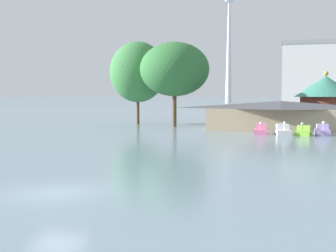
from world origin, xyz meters
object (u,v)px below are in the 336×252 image
Objects in this scene: pedal_boat_lime at (303,131)px; shoreline_tree_tall_left at (138,72)px; pedal_boat_lavender at (322,131)px; pedal_boat_pink at (261,130)px; distant_broadcast_tower at (229,20)px; shoreline_tree_mid at (175,69)px; pedal_boat_white at (283,131)px; green_roof_pavilion at (325,98)px; boathouse at (281,115)px.

shoreline_tree_tall_left reaches higher than pedal_boat_lime.
pedal_boat_lavender is at bearing -25.81° from shoreline_tree_tall_left.
shoreline_tree_tall_left reaches higher than pedal_boat_pink.
distant_broadcast_tower is at bearing 94.23° from shoreline_tree_tall_left.
shoreline_tree_tall_left is 281.56m from distant_broadcast_tower.
shoreline_tree_mid is at bearing -84.41° from distant_broadcast_tower.
pedal_boat_lavender is 0.02× the size of distant_broadcast_tower.
distant_broadcast_tower is at bearing 179.47° from pedal_boat_white.
pedal_boat_lime is at bearing -81.13° from distant_broadcast_tower.
shoreline_tree_tall_left is at bearing -175.07° from green_roof_pavilion.
pedal_boat_pink is 0.14× the size of boathouse.
pedal_boat_lavender reaches higher than pedal_boat_white.
pedal_boat_lime is 2.28m from pedal_boat_lavender.
pedal_boat_white reaches higher than pedal_boat_lime.
distant_broadcast_tower is (-27.28, 278.88, 54.30)m from shoreline_tree_mid.
pedal_boat_lavender is 298.90m from distant_broadcast_tower.
pedal_boat_lavender is 0.17× the size of shoreline_tree_tall_left.
shoreline_tree_mid reaches higher than pedal_boat_lime.
distant_broadcast_tower is at bearing -174.52° from pedal_boat_pink.
shoreline_tree_tall_left is at bearing 164.81° from boathouse.
boathouse is 1.56× the size of shoreline_tree_tall_left.
pedal_boat_lavender is at bearing 122.23° from pedal_boat_lime.
pedal_boat_white reaches higher than pedal_boat_pink.
green_roof_pavilion is (6.30, 8.47, 2.14)m from boathouse.
distant_broadcast_tower is at bearing -173.17° from pedal_boat_lavender.
green_roof_pavilion is 22.74m from shoreline_tree_mid.
shoreline_tree_tall_left is (-22.49, 13.90, 7.79)m from pedal_boat_white.
shoreline_tree_mid is at bearing -164.86° from green_roof_pavilion.
pedal_boat_white is (2.52, -0.36, -0.02)m from pedal_boat_pink.
pedal_boat_lavender is at bearing 92.50° from pedal_boat_white.
pedal_boat_white is 0.25× the size of shoreline_tree_mid.
shoreline_tree_mid reaches higher than pedal_boat_pink.
pedal_boat_white is 0.23× the size of shoreline_tree_tall_left.
pedal_boat_lime is 0.20× the size of shoreline_tree_tall_left.
boathouse is at bearing -15.19° from shoreline_tree_tall_left.
pedal_boat_lavender is 23.57m from shoreline_tree_mid.
shoreline_tree_mid is (-21.56, -5.83, 4.27)m from green_roof_pavilion.
pedal_boat_lime is 17.11m from green_roof_pavilion.
shoreline_tree_tall_left is 7.68m from shoreline_tree_mid.
boathouse reaches higher than pedal_boat_lime.
green_roof_pavilion is 0.73× the size of shoreline_tree_mid.
shoreline_tree_mid reaches higher than pedal_boat_white.
pedal_boat_pink is 4.82m from pedal_boat_lime.
pedal_boat_white is 0.15× the size of boathouse.
distant_broadcast_tower is (-48.84, 273.05, 58.57)m from green_roof_pavilion.
green_roof_pavilion is (5.95, 16.35, 3.65)m from pedal_boat_white.
pedal_boat_white is 20.42m from shoreline_tree_mid.
pedal_boat_lavender is 0.18× the size of shoreline_tree_mid.
pedal_boat_pink is 7.97m from boathouse.
boathouse is at bearing -81.41° from distant_broadcast_tower.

